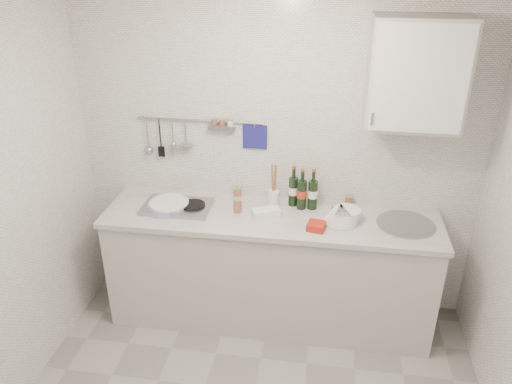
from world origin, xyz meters
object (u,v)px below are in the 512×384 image
(plate_stack_hob, at_px, (168,205))
(wine_bottles, at_px, (303,188))
(wall_cabinet, at_px, (417,73))
(plate_stack_sink, at_px, (344,216))
(utensil_crock, at_px, (274,196))

(plate_stack_hob, height_order, wine_bottles, wine_bottles)
(wine_bottles, bearing_deg, wall_cabinet, -3.38)
(plate_stack_sink, relative_size, utensil_crock, 0.73)
(wall_cabinet, relative_size, plate_stack_sink, 2.78)
(wall_cabinet, height_order, utensil_crock, wall_cabinet)
(plate_stack_hob, height_order, utensil_crock, utensil_crock)
(wall_cabinet, xyz_separation_m, plate_stack_hob, (-1.67, -0.14, -1.00))
(utensil_crock, bearing_deg, wall_cabinet, -1.61)
(wall_cabinet, bearing_deg, plate_stack_hob, -175.31)
(plate_stack_hob, height_order, plate_stack_sink, plate_stack_sink)
(plate_stack_sink, distance_m, utensil_crock, 0.55)
(wall_cabinet, xyz_separation_m, wine_bottles, (-0.68, 0.04, -0.87))
(plate_stack_sink, bearing_deg, wine_bottles, 148.99)
(wine_bottles, relative_size, utensil_crock, 0.90)
(wall_cabinet, relative_size, plate_stack_hob, 2.18)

